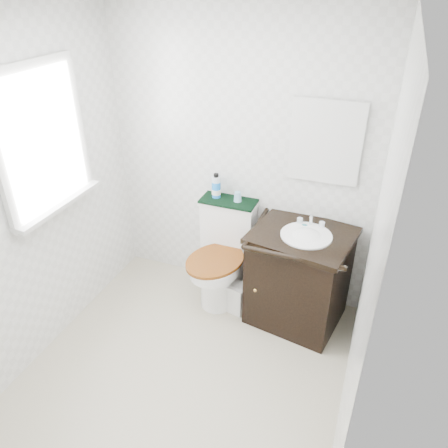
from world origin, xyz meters
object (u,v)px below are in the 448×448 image
Objects in this scene: vanity at (299,275)px; cup at (238,197)px; mouthwash_bottle at (216,186)px; toilet at (223,259)px; trash_bin at (236,297)px.

cup is (-0.59, 0.20, 0.50)m from vanity.
mouthwash_bottle is at bearing 165.29° from vanity.
toilet is 10.68× the size of cup.
toilet is 4.13× the size of mouthwash_bottle.
toilet is 0.34m from trash_bin.
trash_bin is at bearing -71.12° from cup.
toilet is 0.95× the size of vanity.
mouthwash_bottle is at bearing 128.47° from toilet.
trash_bin is 0.85m from cup.
cup is at bearing -2.33° from mouthwash_bottle.
cup is at bearing 60.94° from toilet.
toilet is 0.57m from cup.
cup is at bearing 161.52° from vanity.
toilet is at bearing 137.55° from trash_bin.
cup reaches higher than trash_bin.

